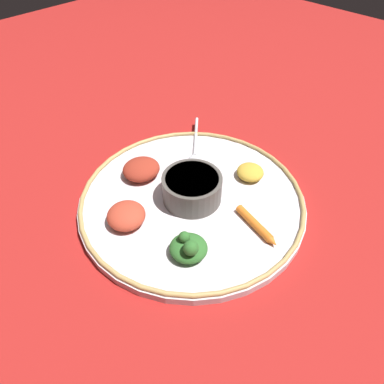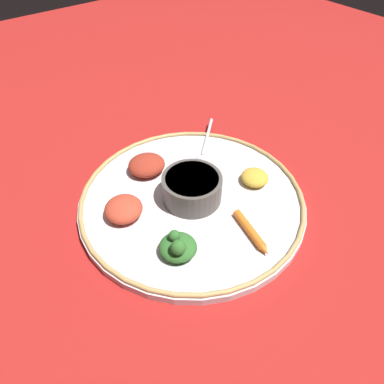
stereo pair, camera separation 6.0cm
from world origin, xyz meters
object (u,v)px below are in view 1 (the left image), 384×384
object	(u,v)px
spoon	(195,148)
greens_pile	(189,247)
center_bowl	(192,187)
carrot_near_spoon	(256,225)

from	to	relation	value
spoon	greens_pile	xyz separation A→B (m)	(0.20, 0.18, 0.01)
center_bowl	greens_pile	size ratio (longest dim) A/B	1.29
greens_pile	carrot_near_spoon	xyz separation A→B (m)	(-0.12, 0.04, -0.01)
carrot_near_spoon	center_bowl	bearing A→B (deg)	-79.28
center_bowl	carrot_near_spoon	size ratio (longest dim) A/B	1.09
center_bowl	greens_pile	world-z (taller)	center_bowl
center_bowl	spoon	world-z (taller)	center_bowl
center_bowl	greens_pile	distance (m)	0.12
spoon	center_bowl	bearing A→B (deg)	41.90
spoon	carrot_near_spoon	world-z (taller)	carrot_near_spoon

